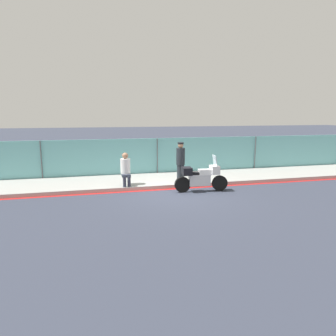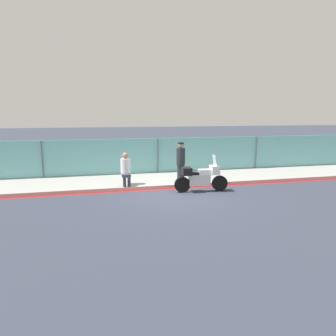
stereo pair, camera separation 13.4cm
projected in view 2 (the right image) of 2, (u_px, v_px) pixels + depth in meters
The scene contains 7 objects.
ground_plane at pixel (176, 194), 11.78m from camera, with size 120.00×120.00×0.00m, color #333847.
sidewalk at pixel (164, 180), 13.85m from camera, with size 40.35×2.73×0.16m.
curb_paint_stripe at pixel (171, 189), 12.47m from camera, with size 40.35×0.18×0.01m.
storefront_fence at pixel (158, 157), 15.08m from camera, with size 38.33×0.17×1.89m.
motorcycle at pixel (201, 177), 11.98m from camera, with size 2.18×0.60×1.47m.
officer_standing at pixel (181, 162), 13.11m from camera, with size 0.38×0.38×1.71m.
person_seated_on_curb at pixel (126, 167), 12.45m from camera, with size 0.41×0.70×1.35m.
Camera 2 is at (-2.88, -11.04, 3.10)m, focal length 32.00 mm.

